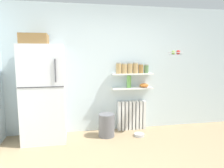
% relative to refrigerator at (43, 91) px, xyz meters
% --- Properties ---
extents(ground_plane, '(7.04, 7.04, 0.00)m').
position_rel_refrigerator_xyz_m(ground_plane, '(1.42, -1.18, -0.94)').
color(ground_plane, '#9E8460').
extents(back_wall, '(7.04, 0.10, 2.60)m').
position_rel_refrigerator_xyz_m(back_wall, '(1.42, 0.37, 0.36)').
color(back_wall, silver).
rests_on(back_wall, ground_plane).
extents(refrigerator, '(0.78, 0.67, 1.97)m').
position_rel_refrigerator_xyz_m(refrigerator, '(0.00, 0.00, 0.00)').
color(refrigerator, silver).
rests_on(refrigerator, ground_plane).
extents(radiator, '(0.61, 0.12, 0.62)m').
position_rel_refrigerator_xyz_m(radiator, '(1.77, 0.24, -0.63)').
color(radiator, white).
rests_on(radiator, ground_plane).
extents(wall_shelf_lower, '(0.86, 0.22, 0.02)m').
position_rel_refrigerator_xyz_m(wall_shelf_lower, '(1.77, 0.21, -0.03)').
color(wall_shelf_lower, white).
extents(wall_shelf_upper, '(0.86, 0.22, 0.02)m').
position_rel_refrigerator_xyz_m(wall_shelf_upper, '(1.77, 0.21, 0.27)').
color(wall_shelf_upper, white).
extents(storage_jar_0, '(0.11, 0.11, 0.23)m').
position_rel_refrigerator_xyz_m(storage_jar_0, '(1.47, 0.21, 0.40)').
color(storage_jar_0, tan).
rests_on(storage_jar_0, wall_shelf_upper).
extents(storage_jar_1, '(0.11, 0.11, 0.21)m').
position_rel_refrigerator_xyz_m(storage_jar_1, '(1.59, 0.21, 0.39)').
color(storage_jar_1, tan).
rests_on(storage_jar_1, wall_shelf_upper).
extents(storage_jar_2, '(0.11, 0.11, 0.22)m').
position_rel_refrigerator_xyz_m(storage_jar_2, '(1.71, 0.21, 0.39)').
color(storage_jar_2, tan).
rests_on(storage_jar_2, wall_shelf_upper).
extents(storage_jar_3, '(0.11, 0.11, 0.22)m').
position_rel_refrigerator_xyz_m(storage_jar_3, '(1.83, 0.21, 0.40)').
color(storage_jar_3, tan).
rests_on(storage_jar_3, wall_shelf_upper).
extents(storage_jar_4, '(0.10, 0.10, 0.20)m').
position_rel_refrigerator_xyz_m(storage_jar_4, '(1.95, 0.21, 0.38)').
color(storage_jar_4, olive).
rests_on(storage_jar_4, wall_shelf_upper).
extents(storage_jar_5, '(0.10, 0.10, 0.18)m').
position_rel_refrigerator_xyz_m(storage_jar_5, '(2.07, 0.21, 0.38)').
color(storage_jar_5, '#5B7F4C').
rests_on(storage_jar_5, wall_shelf_upper).
extents(vase, '(0.09, 0.09, 0.26)m').
position_rel_refrigerator_xyz_m(vase, '(1.70, 0.21, 0.11)').
color(vase, '#66A84C').
rests_on(vase, wall_shelf_lower).
extents(shelf_bowl, '(0.19, 0.19, 0.09)m').
position_rel_refrigerator_xyz_m(shelf_bowl, '(2.03, 0.21, 0.03)').
color(shelf_bowl, orange).
rests_on(shelf_bowl, wall_shelf_lower).
extents(trash_bin, '(0.32, 0.32, 0.45)m').
position_rel_refrigerator_xyz_m(trash_bin, '(1.17, -0.05, -0.71)').
color(trash_bin, slate).
rests_on(trash_bin, ground_plane).
extents(pet_food_bowl, '(0.20, 0.20, 0.05)m').
position_rel_refrigerator_xyz_m(pet_food_bowl, '(1.81, -0.17, -0.91)').
color(pet_food_bowl, '#B7B7BC').
rests_on(pet_food_bowl, ground_plane).
extents(hanging_fruit_basket, '(0.30, 0.30, 0.09)m').
position_rel_refrigerator_xyz_m(hanging_fruit_basket, '(2.53, -0.16, 0.71)').
color(hanging_fruit_basket, '#B2B2B7').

